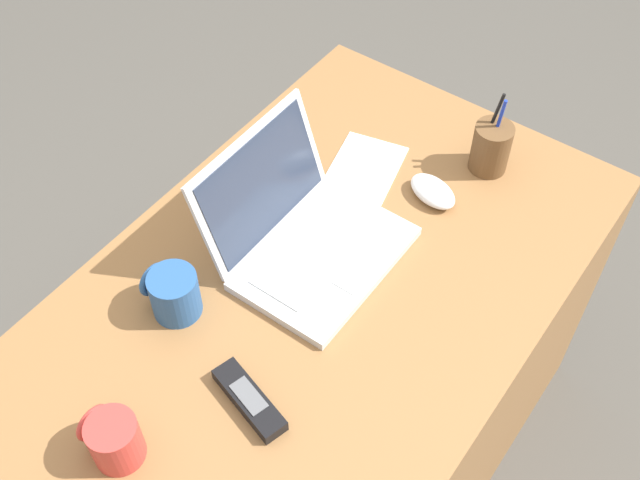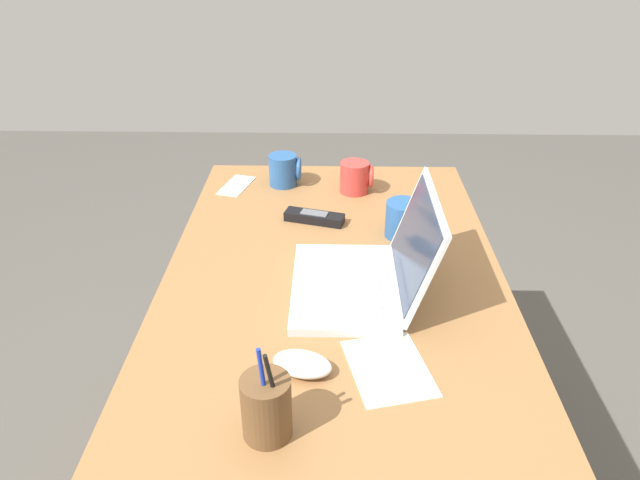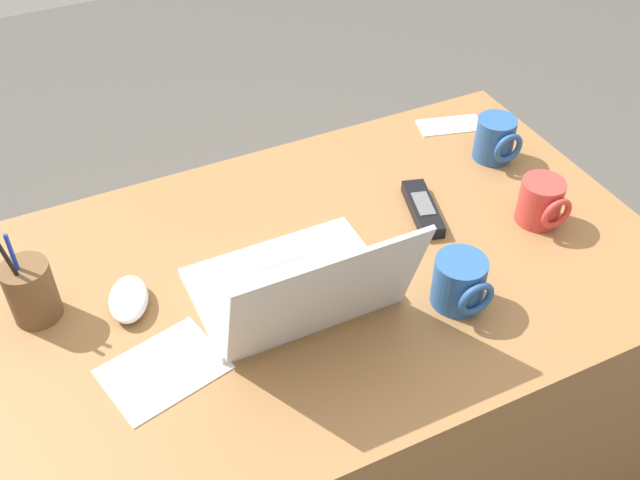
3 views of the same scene
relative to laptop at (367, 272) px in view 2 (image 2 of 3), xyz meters
The scene contains 10 objects.
desk 0.43m from the laptop, 132.98° to the right, with size 1.24×0.76×0.74m, color olive.
laptop is the anchor object (origin of this frame).
computer_mouse 0.29m from the laptop, 25.93° to the right, with size 0.06×0.11×0.03m, color white.
coffee_mug_white 0.58m from the laptop, 158.45° to the right, with size 0.08×0.09×0.09m.
coffee_mug_tall 0.50m from the laptop, behind, with size 0.08×0.09×0.09m.
coffee_mug_spare 0.26m from the laptop, 156.64° to the left, with size 0.09×0.10×0.09m.
cordless_phone 0.33m from the laptop, 158.96° to the right, with size 0.08×0.16×0.03m.
pen_holder 0.43m from the laptop, 23.44° to the right, with size 0.08×0.08×0.18m.
paper_note_near_laptop 0.25m from the laptop, ahead, with size 0.18×0.13×0.00m, color white.
paper_note_left 0.64m from the laptop, 146.13° to the right, with size 0.14×0.07×0.00m, color white.
Camera 2 is at (1.12, -0.01, 1.47)m, focal length 33.55 mm.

